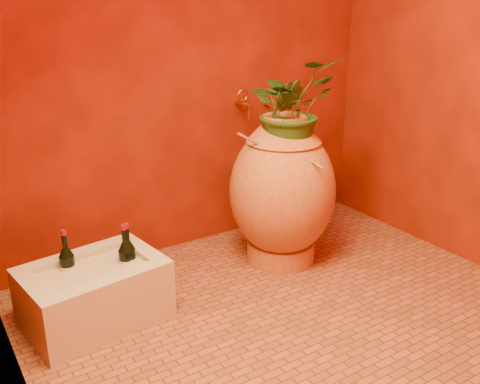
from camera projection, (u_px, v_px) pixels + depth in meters
floor at (290, 311)px, 2.72m from camera, size 2.50×2.50×0.00m
wall_back at (190, 43)px, 3.08m from camera, size 2.50×0.02×2.50m
wall_right at (479, 46)px, 2.92m from camera, size 0.02×2.00×2.50m
amphora at (282, 190)px, 3.11m from camera, size 0.79×0.79×0.89m
stone_basin at (95, 294)px, 2.59m from camera, size 0.70×0.52×0.30m
wine_bottle_a at (129, 261)px, 2.64m from camera, size 0.08×0.08×0.31m
wine_bottle_b at (68, 268)px, 2.57m from camera, size 0.08×0.08×0.31m
wine_bottle_c at (126, 262)px, 2.63m from camera, size 0.07×0.07×0.30m
wall_tap at (244, 103)px, 3.29m from camera, size 0.08×0.16×0.18m
plant_main at (291, 108)px, 2.94m from camera, size 0.51×0.44×0.54m
plant_side at (282, 115)px, 2.90m from camera, size 0.28×0.26×0.40m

